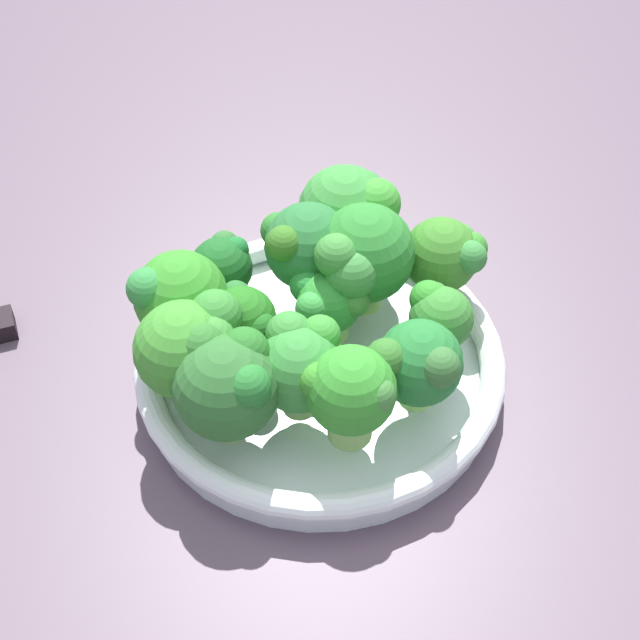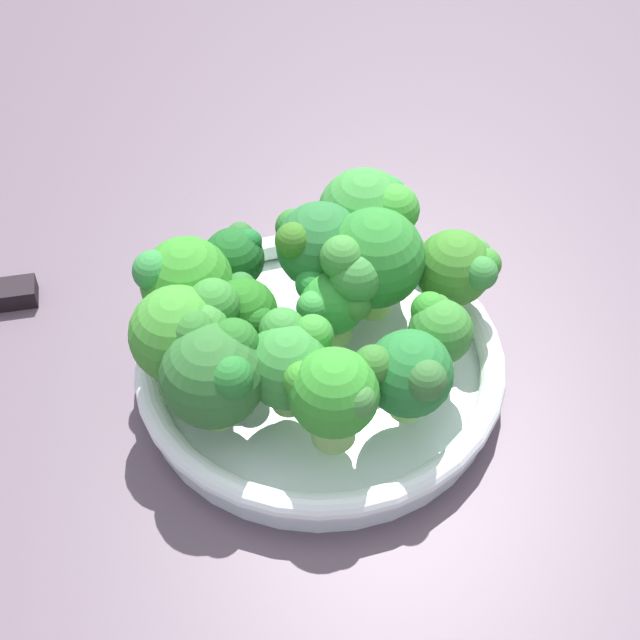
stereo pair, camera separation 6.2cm
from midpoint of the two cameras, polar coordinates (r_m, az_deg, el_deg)
The scene contains 16 objects.
ground_plane at distance 68.59cm, azimuth -5.33°, elevation -3.63°, with size 130.00×130.00×2.50cm, color #544552.
bowl at distance 65.48cm, azimuth -2.71°, elevation -2.83°, with size 24.75×24.75×3.10cm.
broccoli_floret_0 at distance 62.37cm, azimuth -7.44°, elevation -0.24°, with size 4.78×5.23×5.34cm.
broccoli_floret_1 at distance 57.80cm, azimuth -8.56°, elevation -3.79°, with size 6.45×6.91×7.13cm.
broccoli_floret_2 at distance 67.86cm, azimuth -0.80°, elevation 6.35°, with size 6.83×6.57×7.38cm.
broccoli_floret_3 at distance 63.15cm, azimuth -2.41°, elevation 0.90°, with size 4.90×4.79×5.16cm.
broccoli_floret_4 at distance 66.18cm, azimuth -8.41°, elevation 2.89°, with size 4.24×4.74×5.20cm.
broccoli_floret_5 at distance 61.85cm, azimuth 4.13°, elevation -0.01°, with size 4.15×4.51×5.55cm.
broccoli_floret_6 at distance 58.76cm, azimuth 2.77°, elevation -2.77°, with size 6.25×5.61×6.28cm.
broccoli_floret_7 at distance 65.86cm, azimuth 4.69°, elevation 3.71°, with size 5.67×5.48×6.01cm.
broccoli_floret_8 at distance 64.89cm, azimuth -3.60°, elevation 4.16°, with size 6.14×5.99×7.44cm.
broccoli_floret_9 at distance 56.81cm, azimuth -1.32°, elevation -4.48°, with size 5.63×5.43×6.96cm.
broccoli_floret_10 at distance 59.73cm, azimuth -10.57°, elevation -1.67°, with size 7.11×6.15×7.31cm.
broccoli_floret_11 at distance 58.68cm, azimuth -4.38°, elevation -2.78°, with size 5.89×5.94×6.38cm.
broccoli_floret_12 at distance 63.78cm, azimuth -0.33°, elevation 3.57°, with size 7.25×7.07×7.94cm.
broccoli_floret_13 at distance 63.34cm, azimuth -10.99°, elevation 1.18°, with size 6.41×6.12×6.92cm.
Camera 1 is at (10.98, 42.03, 51.73)cm, focal length 54.62 mm.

